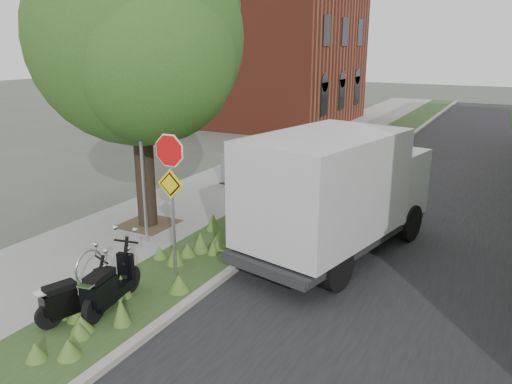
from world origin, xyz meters
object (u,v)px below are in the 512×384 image
at_px(sign_assembly, 171,177).
at_px(box_truck, 336,188).
at_px(utility_cabinet, 232,170).
at_px(scooter_far, 106,291).
at_px(scooter_near, 69,302).

xyz_separation_m(sign_assembly, box_truck, (2.56, 2.93, -0.64)).
bearing_deg(utility_cabinet, scooter_far, -74.29).
distance_m(scooter_far, utility_cabinet, 9.06).
xyz_separation_m(scooter_far, box_truck, (2.76, 4.75, 1.15)).
relative_size(scooter_near, box_truck, 0.26).
bearing_deg(sign_assembly, scooter_far, -96.25).
relative_size(sign_assembly, scooter_near, 2.08).
height_order(sign_assembly, utility_cabinet, sign_assembly).
bearing_deg(scooter_far, utility_cabinet, 105.71).
bearing_deg(scooter_near, box_truck, 59.65).
height_order(sign_assembly, box_truck, sign_assembly).
xyz_separation_m(sign_assembly, scooter_near, (-0.55, -2.39, -1.84)).
distance_m(sign_assembly, scooter_far, 2.56).
distance_m(sign_assembly, box_truck, 3.94).
distance_m(scooter_near, scooter_far, 0.67).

